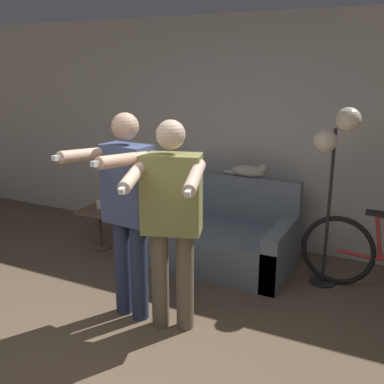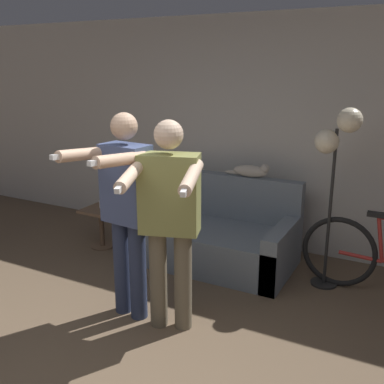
{
  "view_description": "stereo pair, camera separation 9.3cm",
  "coord_description": "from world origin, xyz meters",
  "px_view_note": "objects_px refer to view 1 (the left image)",
  "views": [
    {
      "loc": [
        1.7,
        -1.72,
        2.05
      ],
      "look_at": [
        -0.01,
        1.74,
        0.96
      ],
      "focal_mm": 42.0,
      "sensor_mm": 36.0,
      "label": 1
    },
    {
      "loc": [
        1.79,
        -1.68,
        2.05
      ],
      "look_at": [
        -0.01,
        1.74,
        0.96
      ],
      "focal_mm": 42.0,
      "sensor_mm": 36.0,
      "label": 2
    }
  ],
  "objects_px": {
    "cat": "(249,171)",
    "cup": "(100,205)",
    "floor_lamp": "(335,144)",
    "person_right": "(171,214)",
    "couch": "(214,237)",
    "side_table": "(99,221)",
    "person_left": "(127,205)"
  },
  "relations": [
    {
      "from": "cat",
      "to": "cup",
      "type": "height_order",
      "value": "cat"
    },
    {
      "from": "cat",
      "to": "floor_lamp",
      "type": "height_order",
      "value": "floor_lamp"
    },
    {
      "from": "person_right",
      "to": "floor_lamp",
      "type": "relative_size",
      "value": 0.98
    },
    {
      "from": "couch",
      "to": "cup",
      "type": "xyz_separation_m",
      "value": [
        -1.35,
        -0.2,
        0.23
      ]
    },
    {
      "from": "cup",
      "to": "person_right",
      "type": "bearing_deg",
      "value": -35.73
    },
    {
      "from": "person_right",
      "to": "floor_lamp",
      "type": "xyz_separation_m",
      "value": [
        0.95,
        1.33,
        0.4
      ]
    },
    {
      "from": "person_right",
      "to": "side_table",
      "type": "bearing_deg",
      "value": 127.74
    },
    {
      "from": "person_right",
      "to": "person_left",
      "type": "bearing_deg",
      "value": 162.73
    },
    {
      "from": "person_left",
      "to": "cup",
      "type": "relative_size",
      "value": 21.33
    },
    {
      "from": "cat",
      "to": "floor_lamp",
      "type": "bearing_deg",
      "value": -20.3
    },
    {
      "from": "couch",
      "to": "cup",
      "type": "relative_size",
      "value": 20.62
    },
    {
      "from": "person_left",
      "to": "couch",
      "type": "bearing_deg",
      "value": 87.63
    },
    {
      "from": "couch",
      "to": "person_right",
      "type": "relative_size",
      "value": 0.99
    },
    {
      "from": "person_right",
      "to": "side_table",
      "type": "height_order",
      "value": "person_right"
    },
    {
      "from": "floor_lamp",
      "to": "cup",
      "type": "bearing_deg",
      "value": -175.39
    },
    {
      "from": "person_right",
      "to": "cat",
      "type": "xyz_separation_m",
      "value": [
        0.04,
        1.67,
        -0.01
      ]
    },
    {
      "from": "person_left",
      "to": "floor_lamp",
      "type": "distance_m",
      "value": 1.94
    },
    {
      "from": "couch",
      "to": "floor_lamp",
      "type": "distance_m",
      "value": 1.6
    },
    {
      "from": "couch",
      "to": "floor_lamp",
      "type": "relative_size",
      "value": 0.97
    },
    {
      "from": "person_left",
      "to": "cat",
      "type": "xyz_separation_m",
      "value": [
        0.44,
        1.67,
        -0.02
      ]
    },
    {
      "from": "person_left",
      "to": "side_table",
      "type": "distance_m",
      "value": 1.71
    },
    {
      "from": "couch",
      "to": "cat",
      "type": "distance_m",
      "value": 0.81
    },
    {
      "from": "couch",
      "to": "cat",
      "type": "xyz_separation_m",
      "value": [
        0.25,
        0.34,
        0.69
      ]
    },
    {
      "from": "person_right",
      "to": "cup",
      "type": "distance_m",
      "value": 1.98
    },
    {
      "from": "floor_lamp",
      "to": "person_right",
      "type": "bearing_deg",
      "value": -125.64
    },
    {
      "from": "floor_lamp",
      "to": "cup",
      "type": "relative_size",
      "value": 21.24
    },
    {
      "from": "couch",
      "to": "person_right",
      "type": "bearing_deg",
      "value": -80.86
    },
    {
      "from": "cat",
      "to": "side_table",
      "type": "height_order",
      "value": "cat"
    },
    {
      "from": "person_left",
      "to": "cup",
      "type": "bearing_deg",
      "value": 141.58
    },
    {
      "from": "cat",
      "to": "couch",
      "type": "bearing_deg",
      "value": -126.21
    },
    {
      "from": "couch",
      "to": "cup",
      "type": "bearing_deg",
      "value": -171.57
    },
    {
      "from": "floor_lamp",
      "to": "cat",
      "type": "bearing_deg",
      "value": 159.7
    }
  ]
}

